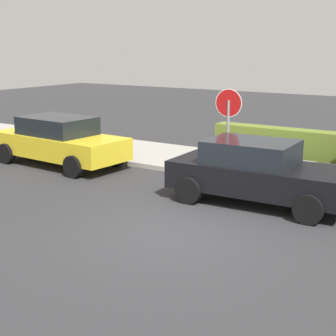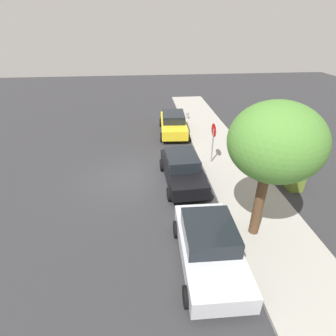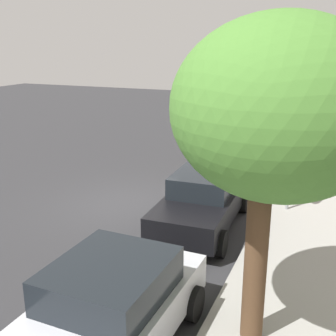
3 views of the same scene
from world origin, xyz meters
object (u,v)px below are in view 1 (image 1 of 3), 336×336
(stop_sign, at_px, (228,116))
(fire_hydrant, at_px, (35,138))
(parked_car_black, at_px, (257,172))
(parked_car_yellow, at_px, (59,141))

(stop_sign, distance_m, fire_hydrant, 7.84)
(stop_sign, xyz_separation_m, parked_car_black, (1.78, -1.97, -0.94))
(parked_car_black, bearing_deg, stop_sign, 132.01)
(stop_sign, xyz_separation_m, parked_car_yellow, (-4.96, -1.63, -0.93))
(stop_sign, bearing_deg, fire_hydrant, -179.19)
(parked_car_yellow, bearing_deg, fire_hydrant, 151.20)
(fire_hydrant, bearing_deg, stop_sign, 0.81)
(parked_car_black, xyz_separation_m, parked_car_yellow, (-6.74, 0.34, 0.01))
(stop_sign, relative_size, parked_car_black, 0.58)
(parked_car_yellow, bearing_deg, stop_sign, 18.18)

